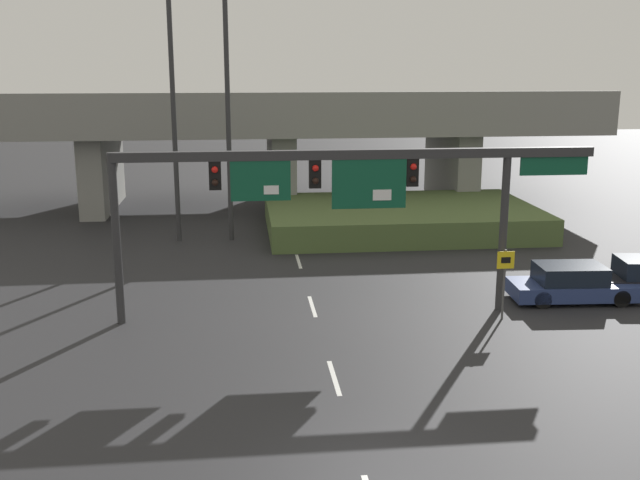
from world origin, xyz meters
name	(u,v)px	position (x,y,z in m)	size (l,w,h in m)	color
ground_plane	(364,476)	(0.00, 0.00, 0.00)	(160.00, 160.00, 0.00)	#262628
lane_markings	(305,282)	(0.00, 14.69, 0.00)	(0.14, 34.11, 0.01)	silver
signal_gantry	(345,182)	(1.00, 10.46, 4.73)	(16.42, 0.44, 5.81)	#2D2D30
speed_limit_sign	(505,274)	(6.39, 9.44, 1.61)	(0.60, 0.11, 2.48)	#4C4C4C
highway_light_pole_near	(171,64)	(-5.59, 22.49, 8.54)	(0.70, 0.36, 16.32)	#2D2D30
highway_light_pole_far	(227,70)	(-3.00, 22.40, 8.29)	(0.70, 0.36, 15.82)	#2D2D30
overpass_bridge	(280,128)	(0.00, 31.40, 4.77)	(37.90, 9.85, 7.06)	gray
grass_embankment	(400,218)	(5.86, 23.71, 0.65)	(13.97, 9.09, 1.30)	#4C6033
parked_sedan_near_right	(572,284)	(9.67, 11.17, 0.64)	(4.77, 2.12, 1.38)	navy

